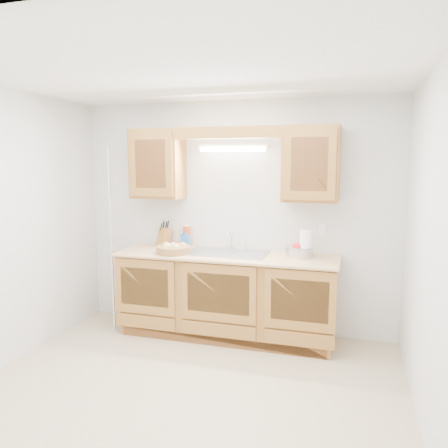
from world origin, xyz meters
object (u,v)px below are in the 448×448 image
(fruit_basket, at_px, (174,248))
(paper_towel, at_px, (306,244))
(apple_bowl, at_px, (299,251))
(knife_block, at_px, (164,237))

(fruit_basket, xyz_separation_m, paper_towel, (1.35, 0.18, 0.09))
(fruit_basket, bearing_deg, paper_towel, 7.42)
(fruit_basket, distance_m, apple_bowl, 1.30)
(knife_block, xyz_separation_m, paper_towel, (1.61, -0.16, 0.03))
(fruit_basket, height_order, paper_towel, paper_towel)
(fruit_basket, xyz_separation_m, knife_block, (-0.25, 0.33, 0.06))
(fruit_basket, xyz_separation_m, apple_bowl, (1.28, 0.19, 0.01))
(fruit_basket, relative_size, knife_block, 1.39)
(knife_block, bearing_deg, apple_bowl, 15.63)
(fruit_basket, bearing_deg, knife_block, 127.37)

